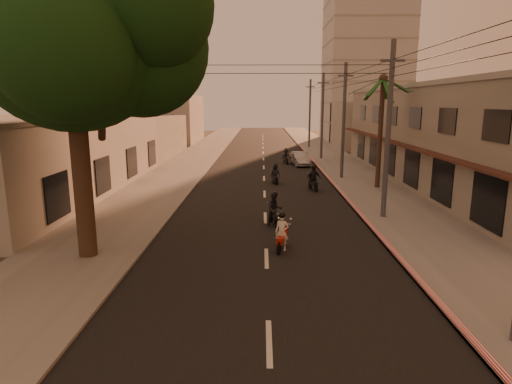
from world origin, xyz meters
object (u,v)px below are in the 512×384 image
Objects in this scene: parked_car at (300,159)px; scooter_mid_a at (275,210)px; scooter_far_b at (286,157)px; scooter_red at (282,233)px; broadleaf_tree at (82,31)px; scooter_far_a at (275,175)px; scooter_mid_b at (313,179)px; palm_tree at (383,85)px.

scooter_mid_a is at bearing -105.59° from parked_car.
scooter_far_b reaches higher than parked_car.
scooter_red reaches higher than parked_car.
broadleaf_tree reaches higher than scooter_far_a.
scooter_red is 1.03× the size of scooter_far_a.
scooter_mid_b is at bearing 57.25° from scooter_mid_a.
broadleaf_tree reaches higher than scooter_far_b.
broadleaf_tree reaches higher than parked_car.
scooter_mid_b is (-4.62, -0.78, -6.32)m from palm_tree.
scooter_far_b is at bearing 71.22° from scooter_far_a.
scooter_far_b is at bearing 133.79° from parked_car.
palm_tree reaches higher than scooter_mid_a.
scooter_red is at bearing -119.48° from palm_tree.
scooter_red is 1.03× the size of scooter_far_b.
scooter_far_a is 0.39× the size of parked_car.
scooter_mid_b is at bearing -96.64° from scooter_far_b.
scooter_red is 0.94× the size of scooter_mid_a.
parked_car is (10.15, 25.27, -7.82)m from broadleaf_tree.
scooter_far_b reaches higher than scooter_far_a.
scooter_mid_a is 0.42× the size of parked_car.
scooter_far_b is at bearing 71.32° from scooter_mid_a.
scooter_red is (7.26, 0.85, -7.74)m from broadleaf_tree.
scooter_far_a reaches higher than parked_car.
palm_tree reaches higher than scooter_red.
scooter_red is 25.53m from scooter_far_b.
scooter_red is at bearing -103.90° from parked_car.
broadleaf_tree reaches higher than palm_tree.
parked_car is (2.71, 9.71, -0.06)m from scooter_far_a.
scooter_far_b is 1.69m from parked_car.
scooter_red is 3.58m from scooter_mid_a.
scooter_far_b is at bearing 83.36° from scooter_mid_b.
palm_tree is 13.87m from parked_car.
scooter_mid_b is at bearing -97.88° from parked_car.
scooter_far_b is (1.58, 25.48, -0.00)m from scooter_red.
palm_tree is 4.99× the size of scooter_red.
scooter_mid_b is (9.99, 13.08, -7.65)m from broadleaf_tree.
broadleaf_tree is at bearing -136.52° from palm_tree.
scooter_red is 14.71m from scooter_far_a.
scooter_mid_b is 3.56m from scooter_far_a.
scooter_mid_b reaches higher than scooter_far_a.
scooter_far_a is at bearing -112.77° from parked_car.
broadleaf_tree is at bearing -119.03° from parked_car.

